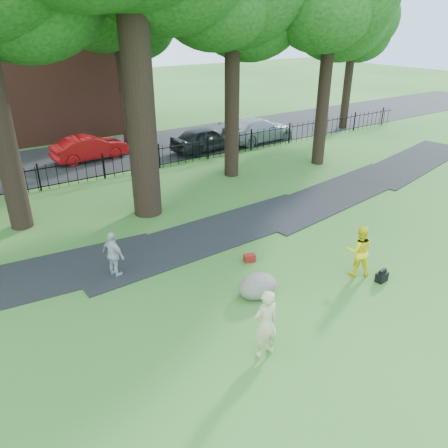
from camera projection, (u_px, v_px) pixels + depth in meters
ground at (253, 295)px, 12.45m from camera, size 120.00×120.00×0.00m
footpath at (210, 235)px, 15.88m from camera, size 36.07×3.85×0.03m
street at (80, 159)px, 24.45m from camera, size 80.00×7.00×0.02m
iron_fence at (103, 167)px, 21.19m from camera, size 44.00×0.04×1.20m
woman at (265, 324)px, 9.88m from camera, size 0.66×0.45×1.75m
man at (359, 251)px, 13.13m from camera, size 0.99×0.94×1.62m
pedestrian at (114, 255)px, 13.07m from camera, size 0.65×0.93×1.46m
boulder at (258, 284)px, 12.31m from camera, size 1.42×1.26×0.69m
backpack at (382, 277)px, 13.04m from camera, size 0.40×0.27×0.28m
red_bag at (250, 258)px, 14.10m from camera, size 0.42×0.33×0.25m
red_sedan at (90, 148)px, 24.03m from camera, size 4.18×1.72×1.35m
grey_car at (205, 139)px, 25.68m from camera, size 4.37×2.03×1.45m
silver_car at (258, 130)px, 27.66m from camera, size 5.24×2.48×1.48m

